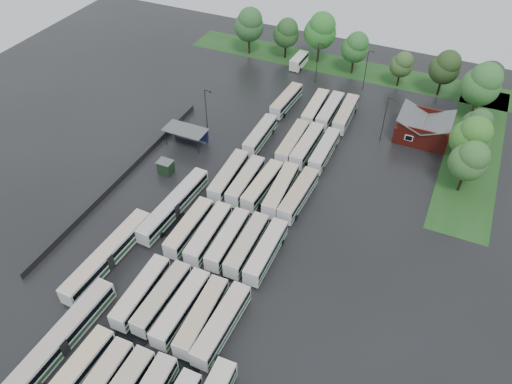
% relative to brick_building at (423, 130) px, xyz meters
% --- Properties ---
extents(ground, '(160.00, 160.00, 0.00)m').
position_rel_brick_building_xyz_m(ground, '(-24.00, -42.77, -1.87)').
color(ground, black).
rests_on(ground, ground).
extents(brick_building, '(10.07, 8.60, 5.39)m').
position_rel_brick_building_xyz_m(brick_building, '(0.00, 0.00, 0.00)').
color(brick_building, maroon).
rests_on(brick_building, ground).
extents(wash_shed, '(8.20, 4.20, 3.58)m').
position_rel_brick_building_xyz_m(wash_shed, '(-41.20, -20.74, 1.12)').
color(wash_shed, '#2D2D30').
rests_on(wash_shed, ground).
extents(utility_hut, '(2.70, 2.20, 2.62)m').
position_rel_brick_building_xyz_m(utility_hut, '(-40.20, -30.17, -0.55)').
color(utility_hut, black).
rests_on(utility_hut, ground).
extents(grass_strip_north, '(80.00, 10.00, 0.01)m').
position_rel_brick_building_xyz_m(grass_strip_north, '(-22.00, 22.03, -1.86)').
color(grass_strip_north, '#1C4617').
rests_on(grass_strip_north, ground).
extents(grass_strip_east, '(10.00, 50.00, 0.01)m').
position_rel_brick_building_xyz_m(grass_strip_east, '(10.00, 0.03, -1.86)').
color(grass_strip_east, '#1C4617').
rests_on(grass_strip_east, ground).
extents(west_fence, '(0.10, 50.00, 1.20)m').
position_rel_brick_building_xyz_m(west_fence, '(-46.20, -34.77, -1.27)').
color(west_fence, '#2D2D30').
rests_on(west_fence, ground).
extents(bus_r0c0, '(2.78, 11.85, 3.28)m').
position_rel_brick_building_xyz_m(bus_r0c0, '(-28.49, -68.64, -0.06)').
color(bus_r0c0, silver).
rests_on(bus_r0c0, ground).
extents(bus_r1c0, '(2.74, 11.68, 3.24)m').
position_rel_brick_building_xyz_m(bus_r1c0, '(-28.22, -55.42, -0.09)').
color(bus_r1c0, silver).
rests_on(bus_r1c0, ground).
extents(bus_r1c1, '(2.60, 11.54, 3.20)m').
position_rel_brick_building_xyz_m(bus_r1c1, '(-25.07, -55.09, -0.10)').
color(bus_r1c1, silver).
rests_on(bus_r1c1, ground).
extents(bus_r1c2, '(2.54, 11.91, 3.31)m').
position_rel_brick_building_xyz_m(bus_r1c2, '(-21.80, -55.42, -0.04)').
color(bus_r1c2, silver).
rests_on(bus_r1c2, ground).
extents(bus_r1c3, '(3.03, 11.88, 3.28)m').
position_rel_brick_building_xyz_m(bus_r1c3, '(-18.68, -55.42, -0.06)').
color(bus_r1c3, silver).
rests_on(bus_r1c3, ground).
extents(bus_r1c4, '(2.79, 12.22, 3.39)m').
position_rel_brick_building_xyz_m(bus_r1c4, '(-15.67, -55.46, -0.00)').
color(bus_r1c4, silver).
rests_on(bus_r1c4, ground).
extents(bus_r2c0, '(2.53, 11.65, 3.24)m').
position_rel_brick_building_xyz_m(bus_r2c0, '(-28.43, -41.91, -0.08)').
color(bus_r2c0, silver).
rests_on(bus_r2c0, ground).
extents(bus_r2c1, '(2.94, 11.95, 3.30)m').
position_rel_brick_building_xyz_m(bus_r2c1, '(-25.02, -41.85, -0.05)').
color(bus_r2c1, silver).
rests_on(bus_r2c1, ground).
extents(bus_r2c2, '(2.83, 11.61, 3.21)m').
position_rel_brick_building_xyz_m(bus_r2c2, '(-21.81, -41.64, -0.10)').
color(bus_r2c2, silver).
rests_on(bus_r2c2, ground).
extents(bus_r2c3, '(2.76, 11.80, 3.27)m').
position_rel_brick_building_xyz_m(bus_r2c3, '(-18.65, -41.46, -0.07)').
color(bus_r2c3, silver).
rests_on(bus_r2c3, ground).
extents(bus_r2c4, '(2.65, 11.78, 3.27)m').
position_rel_brick_building_xyz_m(bus_r2c4, '(-15.47, -41.49, -0.07)').
color(bus_r2c4, silver).
rests_on(bus_r2c4, ground).
extents(bus_r3c0, '(3.07, 12.25, 3.38)m').
position_rel_brick_building_xyz_m(bus_r3c0, '(-28.40, -28.20, -0.00)').
color(bus_r3c0, silver).
rests_on(bus_r3c0, ground).
extents(bus_r3c1, '(2.62, 11.59, 3.22)m').
position_rel_brick_building_xyz_m(bus_r3c1, '(-25.20, -28.09, -0.10)').
color(bus_r3c1, silver).
rests_on(bus_r3c1, ground).
extents(bus_r3c2, '(3.00, 11.74, 3.24)m').
position_rel_brick_building_xyz_m(bus_r3c2, '(-22.04, -27.97, -0.08)').
color(bus_r3c2, silver).
rests_on(bus_r3c2, ground).
extents(bus_r3c3, '(3.18, 12.19, 3.36)m').
position_rel_brick_building_xyz_m(bus_r3c3, '(-18.72, -27.87, -0.02)').
color(bus_r3c3, silver).
rests_on(bus_r3c3, ground).
extents(bus_r3c4, '(2.99, 12.23, 3.38)m').
position_rel_brick_building_xyz_m(bus_r3c4, '(-15.52, -27.83, -0.01)').
color(bus_r3c4, silver).
rests_on(bus_r3c4, ground).
extents(bus_r4c0, '(2.58, 11.54, 3.20)m').
position_rel_brick_building_xyz_m(bus_r4c0, '(-28.45, -14.59, -0.10)').
color(bus_r4c0, silver).
rests_on(bus_r4c0, ground).
extents(bus_r4c2, '(2.75, 12.10, 3.36)m').
position_rel_brick_building_xyz_m(bus_r4c2, '(-21.85, -14.30, -0.02)').
color(bus_r4c2, silver).
rests_on(bus_r4c2, ground).
extents(bus_r4c3, '(2.70, 12.09, 3.36)m').
position_rel_brick_building_xyz_m(bus_r4c3, '(-18.99, -14.11, -0.02)').
color(bus_r4c3, silver).
rests_on(bus_r4c3, ground).
extents(bus_r4c4, '(2.51, 11.67, 3.25)m').
position_rel_brick_building_xyz_m(bus_r4c4, '(-15.54, -14.13, -0.08)').
color(bus_r4c4, silver).
rests_on(bus_r4c4, ground).
extents(bus_r5c0, '(3.02, 11.61, 3.20)m').
position_rel_brick_building_xyz_m(bus_r5c0, '(-28.57, -0.70, -0.11)').
color(bus_r5c0, silver).
rests_on(bus_r5c0, ground).
extents(bus_r5c2, '(2.86, 11.86, 3.28)m').
position_rel_brick_building_xyz_m(bus_r5c2, '(-21.97, -1.07, -0.06)').
color(bus_r5c2, silver).
rests_on(bus_r5c2, ground).
extents(bus_r5c3, '(2.56, 11.79, 3.28)m').
position_rel_brick_building_xyz_m(bus_r5c3, '(-18.85, -0.75, -0.06)').
color(bus_r5c3, silver).
rests_on(bus_r5c3, ground).
extents(bus_r5c4, '(2.86, 11.94, 3.30)m').
position_rel_brick_building_xyz_m(bus_r5c4, '(-15.55, -0.60, -0.05)').
color(bus_r5c4, silver).
rests_on(bus_r5c4, ground).
extents(artic_bus_west_a, '(3.05, 18.16, 3.36)m').
position_rel_brick_building_xyz_m(artic_bus_west_a, '(-33.17, -65.73, -0.00)').
color(artic_bus_west_a, silver).
rests_on(artic_bus_west_a, ground).
extents(artic_bus_west_b, '(3.31, 17.44, 3.22)m').
position_rel_brick_building_xyz_m(artic_bus_west_b, '(-33.27, -38.51, -0.08)').
color(artic_bus_west_b, silver).
rests_on(artic_bus_west_b, ground).
extents(artic_bus_west_c, '(3.25, 18.07, 3.34)m').
position_rel_brick_building_xyz_m(artic_bus_west_c, '(-36.43, -51.91, -0.02)').
color(artic_bus_west_c, silver).
rests_on(artic_bus_west_c, ground).
extents(minibus, '(2.62, 6.54, 2.83)m').
position_rel_brick_building_xyz_m(minibus, '(-32.62, 17.61, -0.30)').
color(minibus, silver).
rests_on(minibus, ground).
extents(tree_north_0, '(7.23, 7.23, 11.98)m').
position_rel_brick_building_xyz_m(tree_north_0, '(-46.33, 18.90, 5.84)').
color(tree_north_0, black).
rests_on(tree_north_0, ground).
extents(tree_north_1, '(6.22, 6.22, 10.30)m').
position_rel_brick_building_xyz_m(tree_north_1, '(-37.22, 20.50, 4.76)').
color(tree_north_1, black).
rests_on(tree_north_1, ground).
extents(tree_north_2, '(7.65, 7.65, 12.67)m').
position_rel_brick_building_xyz_m(tree_north_2, '(-29.12, 21.74, 6.29)').
color(tree_north_2, black).
rests_on(tree_north_2, ground).
extents(tree_north_3, '(6.27, 6.27, 10.39)m').
position_rel_brick_building_xyz_m(tree_north_3, '(-19.89, 19.74, 4.81)').
color(tree_north_3, '#311C11').
rests_on(tree_north_3, ground).
extents(tree_north_4, '(5.12, 5.12, 8.48)m').
position_rel_brick_building_xyz_m(tree_north_4, '(-8.71, 18.32, 3.59)').
color(tree_north_4, black).
rests_on(tree_north_4, ground).
extents(tree_north_5, '(6.52, 6.52, 10.80)m').
position_rel_brick_building_xyz_m(tree_north_5, '(0.35, 17.94, 5.08)').
color(tree_north_5, black).
rests_on(tree_north_5, ground).
extents(tree_north_6, '(5.16, 5.16, 8.55)m').
position_rel_brick_building_xyz_m(tree_north_6, '(8.58, 21.06, 3.63)').
color(tree_north_6, '#382A19').
rests_on(tree_north_6, ground).
extents(tree_east_0, '(6.35, 6.35, 10.52)m').
position_rel_brick_building_xyz_m(tree_east_0, '(8.99, -13.23, 4.90)').
color(tree_east_0, black).
rests_on(tree_east_0, ground).
extents(tree_east_1, '(6.91, 6.91, 11.45)m').
position_rel_brick_building_xyz_m(tree_east_1, '(8.47, -7.05, 5.50)').
color(tree_east_1, black).
rests_on(tree_east_1, ground).
extents(tree_east_2, '(5.44, 5.41, 8.96)m').
position_rel_brick_building_xyz_m(tree_east_2, '(9.03, 0.24, 3.89)').
color(tree_east_2, '#31271B').
rests_on(tree_east_2, ground).
extents(tree_east_3, '(7.74, 7.74, 12.82)m').
position_rel_brick_building_xyz_m(tree_east_3, '(8.13, 11.17, 6.38)').
color(tree_east_3, '#3C2A1C').
rests_on(tree_east_3, ground).
extents(tree_east_4, '(6.58, 6.58, 10.90)m').
position_rel_brick_building_xyz_m(tree_east_4, '(8.96, 16.26, 5.14)').
color(tree_east_4, '#342215').
rests_on(tree_east_4, ground).
extents(lamp_post_ne, '(1.50, 0.29, 9.75)m').
position_rel_brick_building_xyz_m(lamp_post_ne, '(-7.11, -4.09, 3.80)').
color(lamp_post_ne, '#2D2D30').
rests_on(lamp_post_ne, ground).
extents(lamp_post_nw, '(1.65, 0.32, 10.71)m').
position_rel_brick_building_xyz_m(lamp_post_nw, '(-38.52, -17.15, 4.35)').
color(lamp_post_nw, '#2D2D30').
rests_on(lamp_post_nw, ground).
extents(lamp_post_back_w, '(1.50, 0.29, 9.75)m').
position_rel_brick_building_xyz_m(lamp_post_back_w, '(-26.24, 11.97, 3.79)').
color(lamp_post_back_w, '#2D2D30').
rests_on(lamp_post_back_w, ground).
extents(lamp_post_back_e, '(1.46, 0.28, 9.46)m').
position_rel_brick_building_xyz_m(lamp_post_back_e, '(-15.46, 13.50, 3.62)').
color(lamp_post_back_e, '#2D2D30').
rests_on(lamp_post_back_e, ground).
extents(puddle_0, '(4.93, 4.93, 0.01)m').
position_rel_brick_building_xyz_m(puddle_0, '(-26.18, -60.66, -1.86)').
color(puddle_0, black).
rests_on(puddle_0, ground).
extents(puddle_1, '(4.20, 4.20, 0.01)m').
position_rel_brick_building_xyz_m(puddle_1, '(-17.72, -62.05, -1.86)').
color(puddle_1, black).
rests_on(puddle_1, ground).
extents(puddle_2, '(6.01, 6.01, 0.01)m').
position_rel_brick_building_xyz_m(puddle_2, '(-32.23, -40.91, -1.86)').
color(puddle_2, black).
rests_on(puddle_2, ground).
extents(puddle_3, '(3.37, 3.37, 0.01)m').
position_rel_brick_building_xyz_m(puddle_3, '(-18.90, -46.03, -1.86)').
color(puddle_3, black).
rests_on(puddle_3, ground).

